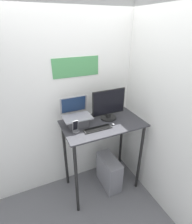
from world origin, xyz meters
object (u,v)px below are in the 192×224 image
monitor (109,106)px  cell_phone (76,129)px  mouse (113,124)px  laptop (77,118)px  computer_tower (109,172)px  keyboard (98,129)px

monitor → cell_phone: 0.56m
cell_phone → mouse: bearing=-4.7°
monitor → cell_phone: size_ratio=2.95×
laptop → cell_phone: bearing=-115.0°
mouse → computer_tower: bearing=80.6°
monitor → keyboard: size_ratio=1.31×
keyboard → computer_tower: 0.93m
laptop → keyboard: laptop is taller
keyboard → computer_tower: size_ratio=0.70×
laptop → mouse: laptop is taller
laptop → monitor: size_ratio=0.76×
mouse → computer_tower: mouse is taller
laptop → computer_tower: 1.08m
monitor → cell_phone: bearing=-163.9°
mouse → computer_tower: 0.90m
monitor → keyboard: monitor is taller
keyboard → cell_phone: bearing=169.3°
keyboard → cell_phone: (-0.27, 0.05, 0.03)m
laptop → cell_phone: size_ratio=2.23×
cell_phone → computer_tower: (0.50, 0.03, -0.92)m
keyboard → mouse: (0.22, 0.01, 0.00)m
laptop → mouse: bearing=-24.5°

